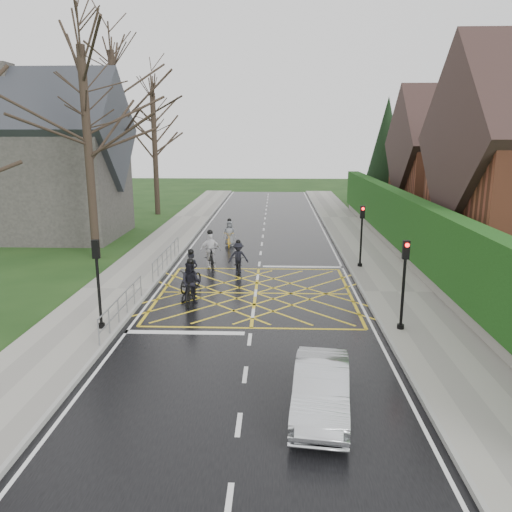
# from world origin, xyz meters

# --- Properties ---
(ground) EXTENTS (120.00, 120.00, 0.00)m
(ground) POSITION_xyz_m (0.00, 0.00, 0.00)
(ground) COLOR black
(ground) RESTS_ON ground
(road) EXTENTS (9.00, 80.00, 0.01)m
(road) POSITION_xyz_m (0.00, 0.00, 0.01)
(road) COLOR black
(road) RESTS_ON ground
(sidewalk_right) EXTENTS (3.00, 80.00, 0.15)m
(sidewalk_right) POSITION_xyz_m (6.00, 0.00, 0.07)
(sidewalk_right) COLOR gray
(sidewalk_right) RESTS_ON ground
(sidewalk_left) EXTENTS (3.00, 80.00, 0.15)m
(sidewalk_left) POSITION_xyz_m (-6.00, 0.00, 0.07)
(sidewalk_left) COLOR gray
(sidewalk_left) RESTS_ON ground
(stone_wall) EXTENTS (0.50, 38.00, 0.70)m
(stone_wall) POSITION_xyz_m (7.75, 6.00, 0.35)
(stone_wall) COLOR slate
(stone_wall) RESTS_ON ground
(hedge) EXTENTS (0.90, 38.00, 2.80)m
(hedge) POSITION_xyz_m (7.75, 6.00, 2.10)
(hedge) COLOR #163A0F
(hedge) RESTS_ON stone_wall
(house_far) EXTENTS (9.80, 8.80, 10.30)m
(house_far) POSITION_xyz_m (14.75, 18.00, 4.36)
(house_far) COLOR brown
(house_far) RESTS_ON ground
(conifer) EXTENTS (4.60, 4.60, 10.00)m
(conifer) POSITION_xyz_m (10.75, 26.00, 4.99)
(conifer) COLOR black
(conifer) RESTS_ON ground
(church) EXTENTS (8.80, 7.80, 11.00)m
(church) POSITION_xyz_m (-13.54, 12.00, 4.93)
(church) COLOR #2D2B28
(church) RESTS_ON ground
(tree_near) EXTENTS (9.24, 9.24, 11.44)m
(tree_near) POSITION_xyz_m (-9.00, 6.00, 7.91)
(tree_near) COLOR black
(tree_near) RESTS_ON ground
(tree_mid) EXTENTS (10.08, 10.08, 12.48)m
(tree_mid) POSITION_xyz_m (-10.00, 14.00, 8.63)
(tree_mid) COLOR black
(tree_mid) RESTS_ON ground
(tree_far) EXTENTS (8.40, 8.40, 10.40)m
(tree_far) POSITION_xyz_m (-9.30, 22.00, 7.19)
(tree_far) COLOR black
(tree_far) RESTS_ON ground
(railing_south) EXTENTS (0.05, 5.04, 1.03)m
(railing_south) POSITION_xyz_m (-4.65, -3.50, 0.78)
(railing_south) COLOR slate
(railing_south) RESTS_ON ground
(railing_north) EXTENTS (0.05, 6.04, 1.03)m
(railing_north) POSITION_xyz_m (-4.65, 4.00, 0.79)
(railing_north) COLOR slate
(railing_north) RESTS_ON ground
(traffic_light_ne) EXTENTS (0.24, 0.31, 3.21)m
(traffic_light_ne) POSITION_xyz_m (5.10, 4.20, 1.66)
(traffic_light_ne) COLOR black
(traffic_light_ne) RESTS_ON ground
(traffic_light_se) EXTENTS (0.24, 0.31, 3.21)m
(traffic_light_se) POSITION_xyz_m (5.10, -4.20, 1.66)
(traffic_light_se) COLOR black
(traffic_light_se) RESTS_ON ground
(traffic_light_sw) EXTENTS (0.24, 0.31, 3.21)m
(traffic_light_sw) POSITION_xyz_m (-5.10, -4.50, 1.66)
(traffic_light_sw) COLOR black
(traffic_light_sw) RESTS_ON ground
(cyclist_rear) EXTENTS (1.18, 1.98, 1.82)m
(cyclist_rear) POSITION_xyz_m (-2.81, 0.39, 0.59)
(cyclist_rear) COLOR black
(cyclist_rear) RESTS_ON ground
(cyclist_back) EXTENTS (0.85, 1.88, 1.87)m
(cyclist_back) POSITION_xyz_m (-2.52, -1.46, 0.71)
(cyclist_back) COLOR black
(cyclist_back) RESTS_ON ground
(cyclist_mid) EXTENTS (1.04, 1.76, 1.65)m
(cyclist_mid) POSITION_xyz_m (-0.98, 3.32, 0.60)
(cyclist_mid) COLOR black
(cyclist_mid) RESTS_ON ground
(cyclist_front) EXTENTS (1.14, 2.04, 1.97)m
(cyclist_front) POSITION_xyz_m (-2.47, 4.19, 0.73)
(cyclist_front) COLOR black
(cyclist_front) RESTS_ON ground
(cyclist_lead) EXTENTS (0.79, 1.79, 1.71)m
(cyclist_lead) POSITION_xyz_m (-1.96, 9.35, 0.59)
(cyclist_lead) COLOR #C28B17
(cyclist_lead) RESTS_ON ground
(car) EXTENTS (1.69, 3.84, 1.22)m
(car) POSITION_xyz_m (1.94, -9.34, 0.61)
(car) COLOR #B2B5B9
(car) RESTS_ON ground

